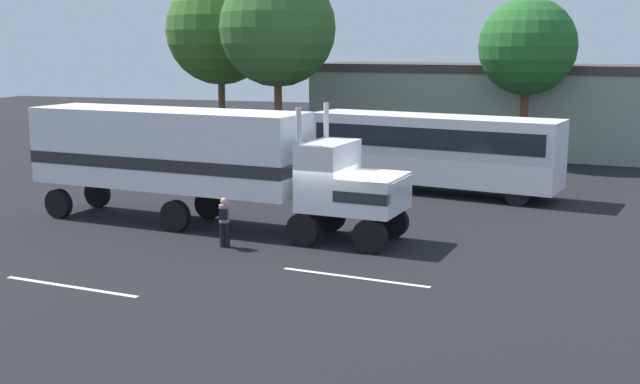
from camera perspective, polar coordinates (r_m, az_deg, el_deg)
The scene contains 10 objects.
ground_plane at distance 25.57m, azimuth 0.97°, elevation -3.79°, with size 120.00×120.00×0.00m, color black.
lane_stripe_near at distance 21.88m, azimuth 2.58°, elevation -6.31°, with size 4.40×0.16×0.01m, color silver.
lane_stripe_mid at distance 22.12m, azimuth -17.90°, elevation -6.65°, with size 4.40×0.16×0.01m, color silver.
semi_truck at distance 28.04m, azimuth -9.27°, elevation 2.63°, with size 14.35×4.11×4.50m.
person_bystander at distance 25.06m, azimuth -7.06°, elevation -2.07°, with size 0.37×0.47×1.63m.
parked_bus at distance 34.35m, azimuth 8.33°, elevation 3.36°, with size 11.29×4.70×3.40m.
tree_left at distance 44.09m, azimuth -3.15°, elevation 11.94°, with size 6.52×6.52×10.62m.
tree_center at distance 43.59m, azimuth 15.02°, elevation 10.29°, with size 5.23×5.23×8.97m.
tree_right at distance 49.89m, azimuth -7.36°, elevation 11.70°, with size 6.76×6.76×10.71m.
building_backdrop at distance 48.46m, azimuth 11.70°, elevation 6.33°, with size 20.87×8.28×5.31m.
Camera 1 is at (7.11, -23.70, 6.43)m, focal length 43.46 mm.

